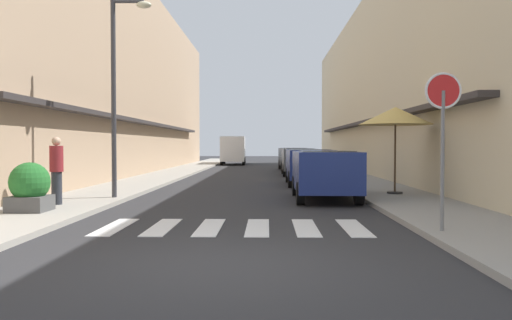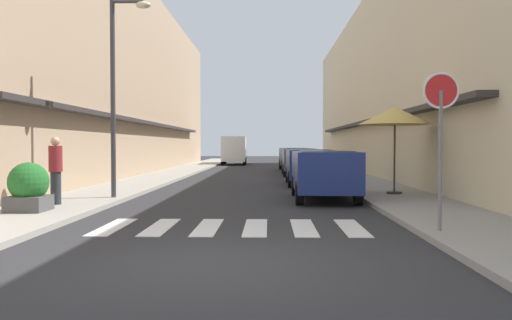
{
  "view_description": "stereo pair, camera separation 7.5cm",
  "coord_description": "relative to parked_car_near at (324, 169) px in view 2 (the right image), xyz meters",
  "views": [
    {
      "loc": [
        0.67,
        -7.02,
        1.63
      ],
      "look_at": [
        0.18,
        15.04,
        1.01
      ],
      "focal_mm": 36.22,
      "sensor_mm": 36.0,
      "label": 1
    },
    {
      "loc": [
        0.74,
        -7.02,
        1.63
      ],
      "look_at": [
        0.18,
        15.04,
        1.01
      ],
      "focal_mm": 36.22,
      "sensor_mm": 36.0,
      "label": 2
    }
  ],
  "objects": [
    {
      "name": "building_row_right",
      "position": [
        6.02,
        12.01,
        3.92
      ],
      "size": [
        5.5,
        44.7,
        9.68
      ],
      "color": "beige",
      "rests_on": "ground_plane"
    },
    {
      "name": "parked_car_distant",
      "position": [
        0.0,
        18.31,
        0.0
      ],
      "size": [
        1.93,
        4.16,
        1.47
      ],
      "color": "black",
      "rests_on": "ground_plane"
    },
    {
      "name": "street_lamp",
      "position": [
        -6.0,
        -0.45,
        2.72
      ],
      "size": [
        1.19,
        0.28,
        5.82
      ],
      "color": "#38383D",
      "rests_on": "sidewalk_left"
    },
    {
      "name": "building_row_left",
      "position": [
        -10.77,
        12.01,
        4.32
      ],
      "size": [
        5.5,
        44.7,
        10.48
      ],
      "color": "tan",
      "rests_on": "ground_plane"
    },
    {
      "name": "sidewalk_left",
      "position": [
        -7.03,
        10.64,
        -0.86
      ],
      "size": [
        2.47,
        66.42,
        0.12
      ],
      "primitive_type": "cube",
      "color": "#9E998E",
      "rests_on": "ground_plane"
    },
    {
      "name": "planter_corner",
      "position": [
        -7.16,
        -3.69,
        -0.25
      ],
      "size": [
        0.91,
        0.91,
        1.13
      ],
      "color": "#4C4C4C",
      "rests_on": "sidewalk_left"
    },
    {
      "name": "ground_plane",
      "position": [
        -2.37,
        10.64,
        -0.92
      ],
      "size": [
        104.38,
        104.38,
        0.0
      ],
      "primitive_type": "plane",
      "color": "#2B2B2D"
    },
    {
      "name": "round_street_sign",
      "position": [
        1.39,
        -6.19,
        1.35
      ],
      "size": [
        0.65,
        0.07,
        2.8
      ],
      "color": "slate",
      "rests_on": "sidewalk_right"
    },
    {
      "name": "parked_car_near",
      "position": [
        0.0,
        0.0,
        0.0
      ],
      "size": [
        1.83,
        4.05,
        1.47
      ],
      "color": "navy",
      "rests_on": "ground_plane"
    },
    {
      "name": "sidewalk_right",
      "position": [
        2.28,
        10.64,
        -0.86
      ],
      "size": [
        2.47,
        66.42,
        0.12
      ],
      "primitive_type": "cube",
      "color": "gray",
      "rests_on": "ground_plane"
    },
    {
      "name": "parked_car_far",
      "position": [
        0.0,
        12.54,
        0.0
      ],
      "size": [
        1.81,
        4.13,
        1.47
      ],
      "color": "#4C5156",
      "rests_on": "ground_plane"
    },
    {
      "name": "crosswalk",
      "position": [
        -2.37,
        -5.19,
        -0.91
      ],
      "size": [
        5.2,
        2.2,
        0.01
      ],
      "color": "silver",
      "rests_on": "ground_plane"
    },
    {
      "name": "parked_car_mid",
      "position": [
        0.0,
        5.8,
        0.0
      ],
      "size": [
        1.83,
        4.31,
        1.47
      ],
      "color": "navy",
      "rests_on": "ground_plane"
    },
    {
      "name": "delivery_van",
      "position": [
        -4.6,
        28.39,
        0.48
      ],
      "size": [
        2.12,
        5.45,
        2.37
      ],
      "color": "silver",
      "rests_on": "ground_plane"
    },
    {
      "name": "cafe_umbrella",
      "position": [
        2.29,
        0.87,
        1.62
      ],
      "size": [
        2.3,
        2.3,
        2.71
      ],
      "color": "#262626",
      "rests_on": "sidewalk_right"
    },
    {
      "name": "pedestrian_walking_near",
      "position": [
        -7.1,
        -2.32,
        0.11
      ],
      "size": [
        0.34,
        0.34,
        1.73
      ],
      "rotation": [
        0.0,
        0.0,
        1.22
      ],
      "color": "#282B33",
      "rests_on": "sidewalk_left"
    }
  ]
}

